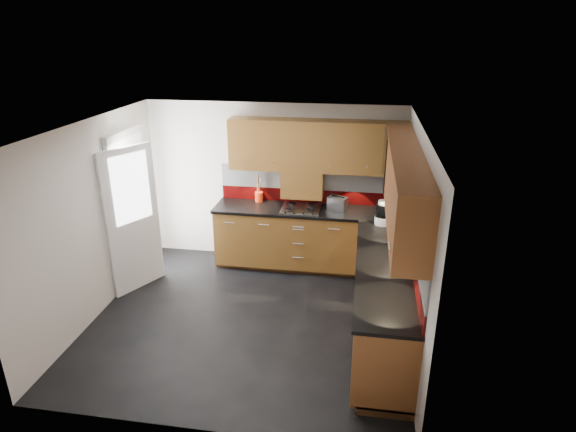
% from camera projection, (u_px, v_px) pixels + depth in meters
% --- Properties ---
extents(room, '(4.00, 3.80, 2.64)m').
position_uv_depth(room, '(245.00, 206.00, 5.45)').
color(room, black).
extents(base_cabinets, '(2.70, 3.20, 0.95)m').
position_uv_depth(base_cabinets, '(339.00, 267.00, 6.34)').
color(base_cabinets, brown).
rests_on(base_cabinets, room).
extents(countertop, '(2.72, 3.22, 0.04)m').
position_uv_depth(countertop, '(340.00, 234.00, 6.15)').
color(countertop, black).
rests_on(countertop, base_cabinets).
extents(backsplash, '(2.70, 3.20, 0.54)m').
position_uv_depth(backsplash, '(359.00, 208.00, 6.22)').
color(backsplash, '#6C090A').
rests_on(backsplash, countertop).
extents(upper_cabinets, '(2.50, 3.20, 0.72)m').
position_uv_depth(upper_cabinets, '(357.00, 164.00, 5.86)').
color(upper_cabinets, brown).
rests_on(upper_cabinets, room).
extents(extractor_hood, '(0.60, 0.33, 0.40)m').
position_uv_depth(extractor_hood, '(303.00, 183.00, 6.96)').
color(extractor_hood, brown).
rests_on(extractor_hood, room).
extents(glass_cabinet, '(0.32, 0.80, 0.66)m').
position_uv_depth(glass_cabinet, '(397.00, 157.00, 6.04)').
color(glass_cabinet, black).
rests_on(glass_cabinet, room).
extents(back_door, '(0.42, 1.19, 2.04)m').
position_uv_depth(back_door, '(132.00, 212.00, 6.57)').
color(back_door, white).
rests_on(back_door, room).
extents(gas_hob, '(0.55, 0.49, 0.04)m').
position_uv_depth(gas_hob, '(301.00, 208.00, 6.93)').
color(gas_hob, silver).
rests_on(gas_hob, countertop).
extents(utensil_pot, '(0.12, 0.12, 0.43)m').
position_uv_depth(utensil_pot, '(259.00, 195.00, 7.21)').
color(utensil_pot, red).
rests_on(utensil_pot, countertop).
extents(toaster, '(0.31, 0.25, 0.20)m').
position_uv_depth(toaster, '(338.00, 203.00, 6.90)').
color(toaster, silver).
rests_on(toaster, countertop).
extents(food_processor, '(0.20, 0.20, 0.33)m').
position_uv_depth(food_processor, '(383.00, 214.00, 6.36)').
color(food_processor, white).
rests_on(food_processor, countertop).
extents(paper_towel, '(0.14, 0.14, 0.27)m').
position_uv_depth(paper_towel, '(397.00, 243.00, 5.54)').
color(paper_towel, white).
rests_on(paper_towel, countertop).
extents(orange_cloth, '(0.16, 0.15, 0.01)m').
position_uv_depth(orange_cloth, '(383.00, 224.00, 6.41)').
color(orange_cloth, orange).
rests_on(orange_cloth, countertop).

